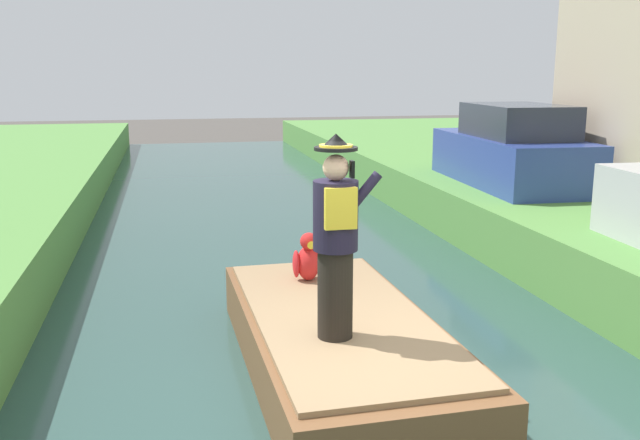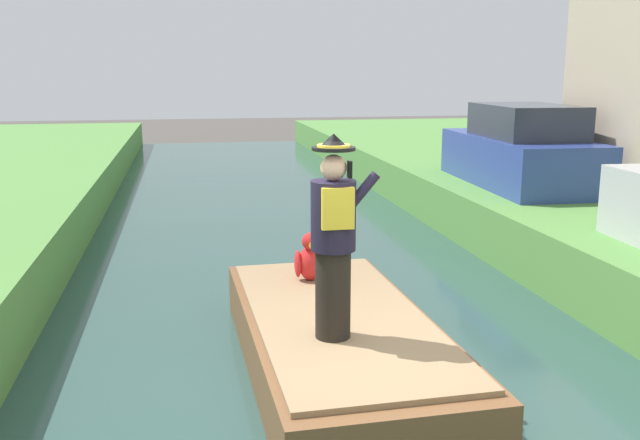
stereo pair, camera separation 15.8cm
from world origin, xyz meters
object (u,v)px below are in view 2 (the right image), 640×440
(parrot_plush, at_px, (310,260))
(parked_car_blue, at_px, (521,151))
(person_pirate, at_px, (334,238))
(boat, at_px, (338,342))

(parrot_plush, bearing_deg, parked_car_blue, 42.66)
(person_pirate, bearing_deg, boat, 66.34)
(boat, xyz_separation_m, person_pirate, (-0.18, -0.60, 1.23))
(boat, distance_m, parked_car_blue, 7.40)
(boat, relative_size, parrot_plush, 7.45)
(parrot_plush, height_order, parked_car_blue, parked_car_blue)
(parrot_plush, distance_m, parked_car_blue, 6.55)
(boat, height_order, person_pirate, person_pirate)
(person_pirate, relative_size, parrot_plush, 3.25)
(person_pirate, distance_m, parked_car_blue, 7.88)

